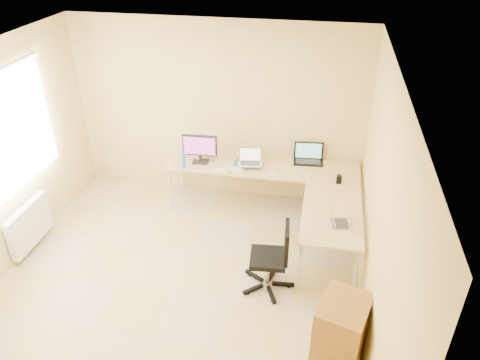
% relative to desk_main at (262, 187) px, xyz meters
% --- Properties ---
extents(floor, '(4.50, 4.50, 0.00)m').
position_rel_desk_main_xyz_m(floor, '(-0.72, -1.85, -0.36)').
color(floor, tan).
rests_on(floor, ground).
extents(ceiling, '(4.50, 4.50, 0.00)m').
position_rel_desk_main_xyz_m(ceiling, '(-0.72, -1.85, 2.24)').
color(ceiling, white).
rests_on(ceiling, ground).
extents(wall_back, '(4.50, 0.00, 4.50)m').
position_rel_desk_main_xyz_m(wall_back, '(-0.72, 0.40, 0.93)').
color(wall_back, '#D5C575').
rests_on(wall_back, ground).
extents(wall_right, '(0.00, 4.50, 4.50)m').
position_rel_desk_main_xyz_m(wall_right, '(1.38, -1.85, 0.93)').
color(wall_right, '#D5C575').
rests_on(wall_right, ground).
extents(desk_main, '(2.65, 0.70, 0.73)m').
position_rel_desk_main_xyz_m(desk_main, '(0.00, 0.00, 0.00)').
color(desk_main, tan).
rests_on(desk_main, ground).
extents(desk_return, '(0.70, 1.30, 0.73)m').
position_rel_desk_main_xyz_m(desk_return, '(0.98, -1.00, 0.00)').
color(desk_return, tan).
rests_on(desk_return, ground).
extents(monitor, '(0.49, 0.18, 0.42)m').
position_rel_desk_main_xyz_m(monitor, '(-0.87, -0.09, 0.57)').
color(monitor, black).
rests_on(monitor, desk_main).
extents(book_stack, '(0.29, 0.35, 0.05)m').
position_rel_desk_main_xyz_m(book_stack, '(-0.26, 0.03, 0.39)').
color(book_stack, '#166560').
rests_on(book_stack, desk_main).
extents(laptop_center, '(0.35, 0.29, 0.21)m').
position_rel_desk_main_xyz_m(laptop_center, '(-0.16, -0.10, 0.52)').
color(laptop_center, '#B9B8BD').
rests_on(laptop_center, desk_main).
extents(laptop_black, '(0.43, 0.34, 0.26)m').
position_rel_desk_main_xyz_m(laptop_black, '(0.62, 0.20, 0.49)').
color(laptop_black, black).
rests_on(laptop_black, desk_main).
extents(keyboard, '(0.42, 0.23, 0.02)m').
position_rel_desk_main_xyz_m(keyboard, '(-0.44, -0.26, 0.37)').
color(keyboard, silver).
rests_on(keyboard, desk_main).
extents(mouse, '(0.10, 0.09, 0.03)m').
position_rel_desk_main_xyz_m(mouse, '(0.17, -0.30, 0.38)').
color(mouse, white).
rests_on(mouse, desk_main).
extents(mug, '(0.13, 0.13, 0.10)m').
position_rel_desk_main_xyz_m(mug, '(-0.74, 0.01, 0.42)').
color(mug, silver).
rests_on(mug, desk_main).
extents(cd_stack, '(0.14, 0.14, 0.03)m').
position_rel_desk_main_xyz_m(cd_stack, '(-0.43, -0.30, 0.38)').
color(cd_stack, silver).
rests_on(cd_stack, desk_main).
extents(water_bottle, '(0.09, 0.09, 0.24)m').
position_rel_desk_main_xyz_m(water_bottle, '(-1.06, -0.30, 0.49)').
color(water_bottle, teal).
rests_on(water_bottle, desk_main).
extents(papers, '(0.30, 0.32, 0.01)m').
position_rel_desk_main_xyz_m(papers, '(-0.94, 0.05, 0.37)').
color(papers, silver).
rests_on(papers, desk_main).
extents(white_box, '(0.27, 0.22, 0.09)m').
position_rel_desk_main_xyz_m(white_box, '(-1.04, 0.19, 0.41)').
color(white_box, silver).
rests_on(white_box, desk_main).
extents(desk_fan, '(0.25, 0.25, 0.26)m').
position_rel_desk_main_xyz_m(desk_fan, '(-0.93, -0.01, 0.49)').
color(desk_fan, silver).
rests_on(desk_fan, desk_main).
extents(black_cup, '(0.08, 0.08, 0.12)m').
position_rel_desk_main_xyz_m(black_cup, '(1.04, -0.30, 0.42)').
color(black_cup, black).
rests_on(black_cup, desk_main).
extents(laptop_return, '(0.34, 0.29, 0.20)m').
position_rel_desk_main_xyz_m(laptop_return, '(1.07, -1.22, 0.47)').
color(laptop_return, silver).
rests_on(laptop_return, desk_return).
extents(office_chair, '(0.57, 0.57, 0.87)m').
position_rel_desk_main_xyz_m(office_chair, '(0.31, -1.58, 0.14)').
color(office_chair, black).
rests_on(office_chair, ground).
extents(cabinet, '(0.55, 0.62, 0.73)m').
position_rel_desk_main_xyz_m(cabinet, '(1.13, -2.44, -0.01)').
color(cabinet, olive).
rests_on(cabinet, ground).
extents(radiator, '(0.09, 0.80, 0.55)m').
position_rel_desk_main_xyz_m(radiator, '(-2.75, -1.45, -0.02)').
color(radiator, white).
rests_on(radiator, ground).
extents(window, '(0.10, 1.80, 1.40)m').
position_rel_desk_main_xyz_m(window, '(-2.78, -1.45, 1.19)').
color(window, white).
rests_on(window, wall_left).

